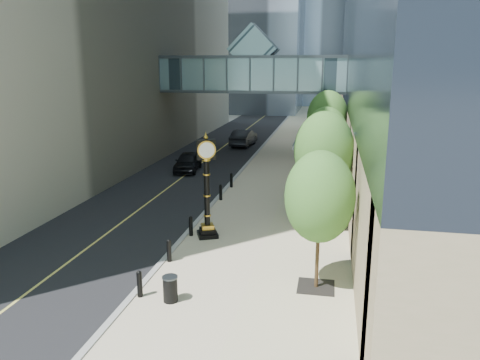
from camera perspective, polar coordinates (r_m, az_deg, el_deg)
name	(u,v)px	position (r m, az deg, el deg)	size (l,w,h in m)	color
ground	(204,320)	(16.42, -4.38, -16.60)	(320.00, 320.00, 0.00)	gray
road	(236,137)	(55.34, -0.43, 5.27)	(8.00, 180.00, 0.02)	black
sidewalk	(305,139)	(54.33, 7.90, 5.00)	(8.00, 180.00, 0.06)	#B7AA8D
curb	(270,138)	(54.69, 3.70, 5.16)	(0.25, 180.00, 0.07)	gray
skywalk	(254,72)	(42.18, 1.69, 13.07)	(17.00, 4.20, 5.80)	#486473
entrance_canopy	(323,137)	(27.93, 10.13, 5.18)	(3.00, 8.00, 4.38)	#383F44
bollard_row	(200,217)	(24.82, -4.94, -4.50)	(0.20, 16.20, 0.90)	black
street_trees	(326,135)	(30.05, 10.43, 5.41)	(3.12, 28.55, 6.40)	black
street_clock	(207,194)	(22.66, -4.06, -1.69)	(1.25, 1.25, 5.05)	black
trash_bin	(170,290)	(17.33, -8.49, -13.08)	(0.52, 0.52, 0.90)	black
pedestrian	(307,217)	(23.27, 8.14, -4.51)	(0.71, 0.46, 1.94)	beige
car_near	(188,162)	(37.63, -6.39, 2.24)	(1.76, 4.39, 1.49)	black
car_far	(244,138)	(49.20, 0.45, 5.19)	(1.79, 5.13, 1.69)	black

